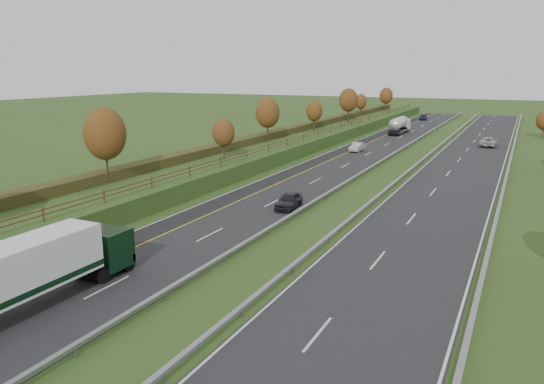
% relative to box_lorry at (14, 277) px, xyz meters
% --- Properties ---
extents(ground, '(400.00, 400.00, 0.00)m').
position_rel_box_lorry_xyz_m(ground, '(8.36, 49.20, -2.33)').
color(ground, '#2D4B1A').
rests_on(ground, ground).
extents(near_carriageway, '(10.50, 200.00, 0.04)m').
position_rel_box_lorry_xyz_m(near_carriageway, '(0.36, 54.20, -2.31)').
color(near_carriageway, black).
rests_on(near_carriageway, ground).
extents(far_carriageway, '(10.50, 200.00, 0.04)m').
position_rel_box_lorry_xyz_m(far_carriageway, '(16.86, 54.20, -2.31)').
color(far_carriageway, black).
rests_on(far_carriageway, ground).
extents(hard_shoulder, '(3.00, 200.00, 0.04)m').
position_rel_box_lorry_xyz_m(hard_shoulder, '(-3.39, 54.20, -2.31)').
color(hard_shoulder, black).
rests_on(hard_shoulder, ground).
extents(lane_markings, '(26.75, 200.00, 0.01)m').
position_rel_box_lorry_xyz_m(lane_markings, '(6.76, 54.08, -2.28)').
color(lane_markings, silver).
rests_on(lane_markings, near_carriageway).
extents(embankment_left, '(12.00, 200.00, 2.00)m').
position_rel_box_lorry_xyz_m(embankment_left, '(-12.64, 54.20, -1.33)').
color(embankment_left, '#2D4B1A').
rests_on(embankment_left, ground).
extents(hedge_left, '(2.20, 180.00, 1.10)m').
position_rel_box_lorry_xyz_m(hedge_left, '(-14.64, 54.20, 0.22)').
color(hedge_left, '#343817').
rests_on(hedge_left, embankment_left).
extents(fence_left, '(0.12, 189.06, 1.20)m').
position_rel_box_lorry_xyz_m(fence_left, '(-8.14, 53.79, 0.40)').
color(fence_left, '#422B19').
rests_on(fence_left, embankment_left).
extents(median_barrier_near, '(0.32, 200.00, 0.71)m').
position_rel_box_lorry_xyz_m(median_barrier_near, '(6.06, 54.20, -1.72)').
color(median_barrier_near, gray).
rests_on(median_barrier_near, ground).
extents(median_barrier_far, '(0.32, 200.00, 0.71)m').
position_rel_box_lorry_xyz_m(median_barrier_far, '(11.16, 54.20, -1.72)').
color(median_barrier_far, gray).
rests_on(median_barrier_far, ground).
extents(outer_barrier_far, '(0.32, 200.00, 0.71)m').
position_rel_box_lorry_xyz_m(outer_barrier_far, '(22.66, 54.20, -1.71)').
color(outer_barrier_far, gray).
rests_on(outer_barrier_far, ground).
extents(trees_left, '(6.64, 164.30, 7.66)m').
position_rel_box_lorry_xyz_m(trees_left, '(-12.28, 50.83, 4.04)').
color(trees_left, '#2D2116').
rests_on(trees_left, embankment_left).
extents(box_lorry, '(2.58, 16.28, 4.06)m').
position_rel_box_lorry_xyz_m(box_lorry, '(0.00, 0.00, 0.00)').
color(box_lorry, black).
rests_on(box_lorry, near_carriageway).
extents(road_tanker, '(2.40, 11.22, 3.46)m').
position_rel_box_lorry_xyz_m(road_tanker, '(-0.18, 96.02, -0.47)').
color(road_tanker, silver).
rests_on(road_tanker, near_carriageway).
extents(car_dark_near, '(2.30, 4.71, 1.55)m').
position_rel_box_lorry_xyz_m(car_dark_near, '(3.98, 27.84, -1.52)').
color(car_dark_near, black).
rests_on(car_dark_near, near_carriageway).
extents(car_silver_mid, '(1.81, 4.47, 1.44)m').
position_rel_box_lorry_xyz_m(car_silver_mid, '(-0.78, 66.94, -1.57)').
color(car_silver_mid, '#AFAFB4').
rests_on(car_silver_mid, near_carriageway).
extents(car_small_far, '(2.54, 5.03, 1.40)m').
position_rel_box_lorry_xyz_m(car_small_far, '(-1.24, 130.15, -1.59)').
color(car_small_far, '#111E37').
rests_on(car_small_far, near_carriageway).
extents(car_oncoming, '(2.76, 5.87, 1.62)m').
position_rel_box_lorry_xyz_m(car_oncoming, '(18.48, 82.77, -1.48)').
color(car_oncoming, '#B4B3B8').
rests_on(car_oncoming, far_carriageway).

